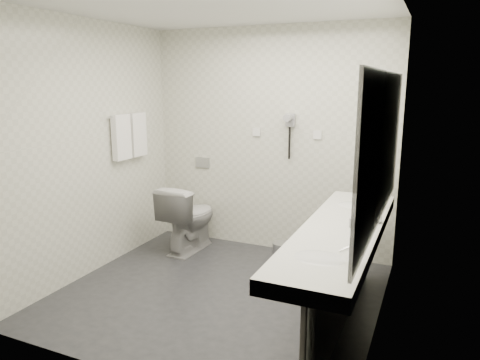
% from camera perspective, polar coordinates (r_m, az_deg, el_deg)
% --- Properties ---
extents(floor, '(2.80, 2.80, 0.00)m').
position_cam_1_polar(floor, '(4.25, -2.76, -14.21)').
color(floor, '#26272B').
rests_on(floor, ground).
extents(ceiling, '(2.80, 2.80, 0.00)m').
position_cam_1_polar(ceiling, '(3.84, -3.17, 21.35)').
color(ceiling, silver).
rests_on(ceiling, wall_back).
extents(wall_back, '(2.80, 0.00, 2.80)m').
position_cam_1_polar(wall_back, '(5.03, 3.76, 4.94)').
color(wall_back, silver).
rests_on(wall_back, floor).
extents(wall_front, '(2.80, 0.00, 2.80)m').
position_cam_1_polar(wall_front, '(2.78, -15.13, -1.55)').
color(wall_front, silver).
rests_on(wall_front, floor).
extents(wall_left, '(0.00, 2.60, 2.60)m').
position_cam_1_polar(wall_left, '(4.65, -18.57, 3.71)').
color(wall_left, silver).
rests_on(wall_left, floor).
extents(wall_right, '(0.00, 2.60, 2.60)m').
position_cam_1_polar(wall_right, '(3.46, 18.21, 0.95)').
color(wall_right, silver).
rests_on(wall_right, floor).
extents(vanity_counter, '(0.55, 2.20, 0.10)m').
position_cam_1_polar(vanity_counter, '(3.42, 12.74, -6.67)').
color(vanity_counter, white).
rests_on(vanity_counter, floor).
extents(vanity_panel, '(0.03, 2.15, 0.75)m').
position_cam_1_polar(vanity_panel, '(3.58, 12.81, -13.16)').
color(vanity_panel, gray).
rests_on(vanity_panel, floor).
extents(vanity_post_far, '(0.06, 0.06, 0.75)m').
position_cam_1_polar(vanity_post_far, '(4.52, 15.81, -7.80)').
color(vanity_post_far, silver).
rests_on(vanity_post_far, floor).
extents(mirror, '(0.02, 2.20, 1.05)m').
position_cam_1_polar(mirror, '(3.23, 17.81, 3.81)').
color(mirror, '#B2BCC6').
rests_on(mirror, wall_right).
extents(basin_near, '(0.40, 0.31, 0.05)m').
position_cam_1_polar(basin_near, '(2.81, 10.10, -10.04)').
color(basin_near, white).
rests_on(basin_near, vanity_counter).
extents(basin_far, '(0.40, 0.31, 0.05)m').
position_cam_1_polar(basin_far, '(4.02, 14.60, -3.36)').
color(basin_far, white).
rests_on(basin_far, vanity_counter).
extents(faucet_near, '(0.04, 0.04, 0.15)m').
position_cam_1_polar(faucet_near, '(2.75, 14.16, -8.79)').
color(faucet_near, silver).
rests_on(faucet_near, vanity_counter).
extents(faucet_far, '(0.04, 0.04, 0.15)m').
position_cam_1_polar(faucet_far, '(3.98, 17.44, -2.38)').
color(faucet_far, silver).
rests_on(faucet_far, vanity_counter).
extents(soap_bottle_a, '(0.05, 0.05, 0.11)m').
position_cam_1_polar(soap_bottle_a, '(3.40, 14.27, -5.01)').
color(soap_bottle_a, silver).
rests_on(soap_bottle_a, vanity_counter).
extents(soap_bottle_c, '(0.06, 0.06, 0.11)m').
position_cam_1_polar(soap_bottle_c, '(3.33, 14.47, -5.39)').
color(soap_bottle_c, silver).
rests_on(soap_bottle_c, vanity_counter).
extents(glass_left, '(0.09, 0.09, 0.12)m').
position_cam_1_polar(glass_left, '(3.56, 17.20, -4.29)').
color(glass_left, silver).
rests_on(glass_left, vanity_counter).
extents(toilet, '(0.47, 0.78, 0.77)m').
position_cam_1_polar(toilet, '(5.15, -6.54, -4.77)').
color(toilet, white).
rests_on(toilet, floor).
extents(flush_plate, '(0.18, 0.02, 0.12)m').
position_cam_1_polar(flush_plate, '(5.41, -4.81, 2.24)').
color(flush_plate, '#B2B5BA').
rests_on(flush_plate, wall_back).
extents(pedal_bin, '(0.21, 0.21, 0.27)m').
position_cam_1_polar(pedal_bin, '(4.72, 5.34, -9.67)').
color(pedal_bin, '#B2B5BA').
rests_on(pedal_bin, floor).
extents(bin_lid, '(0.19, 0.19, 0.02)m').
position_cam_1_polar(bin_lid, '(4.67, 5.37, -8.08)').
color(bin_lid, '#B2B5BA').
rests_on(bin_lid, pedal_bin).
extents(towel_rail, '(0.02, 0.62, 0.02)m').
position_cam_1_polar(towel_rail, '(5.00, -14.12, 8.01)').
color(towel_rail, silver).
rests_on(towel_rail, wall_left).
extents(towel_near, '(0.07, 0.24, 0.48)m').
position_cam_1_polar(towel_near, '(4.91, -14.90, 5.30)').
color(towel_near, white).
rests_on(towel_near, towel_rail).
extents(towel_far, '(0.07, 0.24, 0.48)m').
position_cam_1_polar(towel_far, '(5.13, -12.94, 5.69)').
color(towel_far, white).
rests_on(towel_far, towel_rail).
extents(dryer_cradle, '(0.10, 0.04, 0.14)m').
position_cam_1_polar(dryer_cradle, '(4.90, 6.45, 7.63)').
color(dryer_cradle, '#949599').
rests_on(dryer_cradle, wall_back).
extents(dryer_barrel, '(0.08, 0.14, 0.08)m').
position_cam_1_polar(dryer_barrel, '(4.83, 6.21, 7.92)').
color(dryer_barrel, '#949599').
rests_on(dryer_barrel, dryer_cradle).
extents(dryer_cord, '(0.02, 0.02, 0.35)m').
position_cam_1_polar(dryer_cord, '(4.91, 6.33, 4.71)').
color(dryer_cord, black).
rests_on(dryer_cord, dryer_cradle).
extents(switch_plate_a, '(0.09, 0.02, 0.09)m').
position_cam_1_polar(switch_plate_a, '(5.06, 2.13, 6.14)').
color(switch_plate_a, white).
rests_on(switch_plate_a, wall_back).
extents(switch_plate_b, '(0.09, 0.02, 0.09)m').
position_cam_1_polar(switch_plate_b, '(4.85, 9.87, 5.69)').
color(switch_plate_b, white).
rests_on(switch_plate_b, wall_back).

